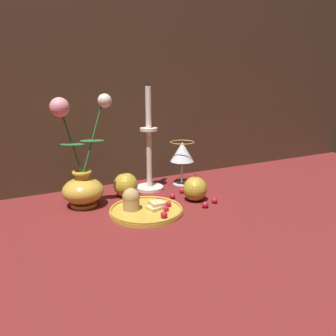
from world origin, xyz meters
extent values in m
plane|color=maroon|center=(0.00, 0.00, 0.00)|extent=(2.40, 2.40, 0.00)
cube|color=#422D1E|center=(0.00, 0.26, 0.60)|extent=(2.40, 0.04, 1.20)
cylinder|color=gold|center=(-0.20, 0.06, 0.01)|extent=(0.08, 0.08, 0.01)
ellipsoid|color=gold|center=(-0.20, 0.06, 0.05)|extent=(0.12, 0.12, 0.08)
cylinder|color=gold|center=(-0.20, 0.06, 0.09)|extent=(0.04, 0.04, 0.03)
torus|color=gold|center=(-0.20, 0.06, 0.11)|extent=(0.06, 0.06, 0.01)
cylinder|color=#23662D|center=(-0.22, 0.07, 0.20)|extent=(0.05, 0.01, 0.19)
ellipsoid|color=#23662D|center=(-0.22, 0.07, 0.19)|extent=(0.08, 0.07, 0.00)
sphere|color=pink|center=(-0.25, 0.07, 0.30)|extent=(0.05, 0.05, 0.05)
cylinder|color=#23662D|center=(-0.16, 0.06, 0.21)|extent=(0.08, 0.02, 0.21)
ellipsoid|color=#23662D|center=(-0.17, 0.06, 0.20)|extent=(0.08, 0.06, 0.00)
sphere|color=silver|center=(-0.12, 0.05, 0.31)|extent=(0.04, 0.04, 0.04)
cylinder|color=gold|center=(-0.06, -0.07, 0.01)|extent=(0.21, 0.21, 0.01)
torus|color=gold|center=(-0.06, -0.07, 0.01)|extent=(0.21, 0.21, 0.01)
cylinder|color=tan|center=(-0.09, -0.05, 0.03)|extent=(0.05, 0.05, 0.04)
sphere|color=tan|center=(-0.09, -0.05, 0.05)|extent=(0.05, 0.05, 0.05)
cube|color=#DBBC7A|center=(-0.03, -0.09, 0.01)|extent=(0.04, 0.04, 0.01)
cube|color=#DBBC7A|center=(-0.02, -0.08, 0.03)|extent=(0.04, 0.04, 0.01)
sphere|color=#AD192D|center=(-0.04, -0.15, 0.02)|extent=(0.02, 0.02, 0.02)
sphere|color=#AD192D|center=(-0.01, -0.11, 0.02)|extent=(0.02, 0.02, 0.02)
sphere|color=#AD192D|center=(0.01, -0.08, 0.02)|extent=(0.02, 0.02, 0.02)
sphere|color=#AD192D|center=(0.00, -0.05, 0.02)|extent=(0.02, 0.02, 0.02)
cylinder|color=silver|center=(0.18, 0.12, 0.00)|extent=(0.06, 0.06, 0.00)
cylinder|color=silver|center=(0.18, 0.12, 0.05)|extent=(0.01, 0.01, 0.08)
cone|color=silver|center=(0.18, 0.12, 0.12)|extent=(0.09, 0.09, 0.07)
cone|color=maroon|center=(0.18, 0.12, 0.11)|extent=(0.08, 0.08, 0.05)
torus|color=gold|center=(0.18, 0.12, 0.16)|extent=(0.09, 0.09, 0.00)
cylinder|color=silver|center=(0.05, 0.12, 0.01)|extent=(0.10, 0.10, 0.01)
cylinder|color=silver|center=(0.05, 0.12, 0.11)|extent=(0.02, 0.02, 0.20)
cylinder|color=silver|center=(0.05, 0.12, 0.21)|extent=(0.06, 0.06, 0.01)
cylinder|color=white|center=(0.05, 0.12, 0.28)|extent=(0.02, 0.02, 0.14)
cylinder|color=black|center=(0.05, 0.12, 0.36)|extent=(0.00, 0.00, 0.01)
sphere|color=#B2932D|center=(0.12, -0.05, 0.04)|extent=(0.08, 0.08, 0.08)
cylinder|color=#4C3319|center=(0.12, -0.05, 0.08)|extent=(0.00, 0.00, 0.01)
sphere|color=#B2932D|center=(-0.05, 0.09, 0.04)|extent=(0.08, 0.08, 0.08)
cylinder|color=#4C3319|center=(-0.05, 0.09, 0.09)|extent=(0.00, 0.00, 0.01)
sphere|color=#AD192D|center=(0.16, 0.05, 0.01)|extent=(0.02, 0.02, 0.02)
sphere|color=#AD192D|center=(0.16, -0.10, 0.01)|extent=(0.02, 0.02, 0.02)
sphere|color=#AD192D|center=(0.12, 0.03, 0.01)|extent=(0.02, 0.02, 0.02)
sphere|color=#AD192D|center=(0.12, -0.12, 0.01)|extent=(0.02, 0.02, 0.02)
sphere|color=#AD192D|center=(0.07, -0.01, 0.01)|extent=(0.02, 0.02, 0.02)
camera|label=1|loc=(-0.41, -0.88, 0.36)|focal=35.00mm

